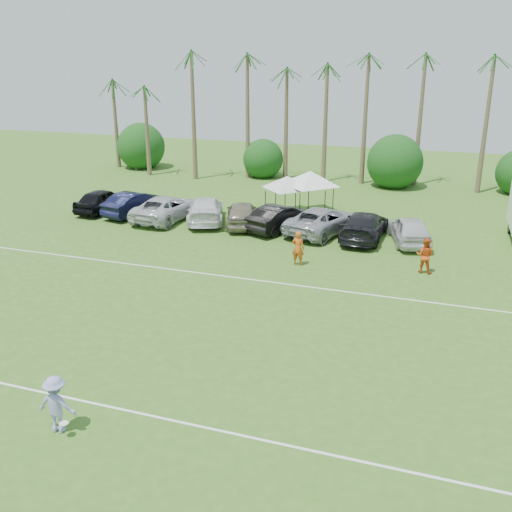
% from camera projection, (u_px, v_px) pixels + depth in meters
% --- Properties ---
extents(ground, '(120.00, 120.00, 0.00)m').
position_uv_depth(ground, '(49.00, 439.00, 17.02)').
color(ground, '#39651E').
rests_on(ground, ground).
extents(field_lines, '(80.00, 12.10, 0.01)m').
position_uv_depth(field_lines, '(171.00, 325.00, 24.16)').
color(field_lines, white).
rests_on(field_lines, ground).
extents(palm_tree_0, '(2.40, 2.40, 8.90)m').
position_uv_depth(palm_tree_0, '(104.00, 91.00, 55.13)').
color(palm_tree_0, brown).
rests_on(palm_tree_0, ground).
extents(palm_tree_1, '(2.40, 2.40, 9.90)m').
position_uv_depth(palm_tree_1, '(149.00, 83.00, 53.32)').
color(palm_tree_1, brown).
rests_on(palm_tree_1, ground).
extents(palm_tree_2, '(2.40, 2.40, 10.90)m').
position_uv_depth(palm_tree_2, '(198.00, 74.00, 51.50)').
color(palm_tree_2, brown).
rests_on(palm_tree_2, ground).
extents(palm_tree_3, '(2.40, 2.40, 11.90)m').
position_uv_depth(palm_tree_3, '(239.00, 64.00, 50.00)').
color(palm_tree_3, brown).
rests_on(palm_tree_3, ground).
extents(palm_tree_4, '(2.40, 2.40, 8.90)m').
position_uv_depth(palm_tree_4, '(282.00, 95.00, 49.64)').
color(palm_tree_4, brown).
rests_on(palm_tree_4, ground).
extents(palm_tree_5, '(2.40, 2.40, 9.90)m').
position_uv_depth(palm_tree_5, '(328.00, 86.00, 48.13)').
color(palm_tree_5, brown).
rests_on(palm_tree_5, ground).
extents(palm_tree_6, '(2.40, 2.40, 10.90)m').
position_uv_depth(palm_tree_6, '(376.00, 76.00, 46.63)').
color(palm_tree_6, brown).
rests_on(palm_tree_6, ground).
extents(palm_tree_7, '(2.40, 2.40, 11.90)m').
position_uv_depth(palm_tree_7, '(428.00, 65.00, 45.12)').
color(palm_tree_7, brown).
rests_on(palm_tree_7, ground).
extents(palm_tree_8, '(2.40, 2.40, 8.90)m').
position_uv_depth(palm_tree_8, '(491.00, 100.00, 44.46)').
color(palm_tree_8, brown).
rests_on(palm_tree_8, ground).
extents(bush_tree_0, '(4.00, 4.00, 4.00)m').
position_uv_depth(bush_tree_0, '(141.00, 150.00, 57.01)').
color(bush_tree_0, brown).
rests_on(bush_tree_0, ground).
extents(bush_tree_1, '(4.00, 4.00, 4.00)m').
position_uv_depth(bush_tree_1, '(264.00, 157.00, 53.04)').
color(bush_tree_1, brown).
rests_on(bush_tree_1, ground).
extents(bush_tree_2, '(4.00, 4.00, 4.00)m').
position_uv_depth(bush_tree_2, '(395.00, 165.00, 49.38)').
color(bush_tree_2, brown).
rests_on(bush_tree_2, ground).
extents(sideline_player_a, '(0.73, 0.51, 1.91)m').
position_uv_depth(sideline_player_a, '(298.00, 248.00, 30.80)').
color(sideline_player_a, '#D15717').
rests_on(sideline_player_a, ground).
extents(sideline_player_b, '(1.01, 0.84, 1.89)m').
position_uv_depth(sideline_player_b, '(425.00, 256.00, 29.69)').
color(sideline_player_b, '#D44D17').
rests_on(sideline_player_b, ground).
extents(canopy_tent_left, '(3.90, 3.90, 3.16)m').
position_uv_depth(canopy_tent_left, '(288.00, 176.00, 40.37)').
color(canopy_tent_left, black).
rests_on(canopy_tent_left, ground).
extents(canopy_tent_right, '(4.40, 4.40, 3.56)m').
position_uv_depth(canopy_tent_right, '(311.00, 171.00, 40.32)').
color(canopy_tent_right, black).
rests_on(canopy_tent_right, ground).
extents(frisbee_player, '(1.25, 0.78, 1.86)m').
position_uv_depth(frisbee_player, '(57.00, 404.00, 17.09)').
color(frisbee_player, '#9495D2').
rests_on(frisbee_player, ground).
extents(parked_car_0, '(2.27, 5.06, 1.69)m').
position_uv_depth(parked_car_0, '(103.00, 200.00, 41.42)').
color(parked_car_0, black).
rests_on(parked_car_0, ground).
extents(parked_car_1, '(2.86, 5.38, 1.69)m').
position_uv_depth(parked_car_1, '(135.00, 203.00, 40.50)').
color(parked_car_1, black).
rests_on(parked_car_1, ground).
extents(parked_car_2, '(3.15, 6.22, 1.69)m').
position_uv_depth(parked_car_2, '(167.00, 208.00, 39.33)').
color(parked_car_2, silver).
rests_on(parked_car_2, ground).
extents(parked_car_3, '(4.34, 6.27, 1.69)m').
position_uv_depth(parked_car_3, '(205.00, 210.00, 38.90)').
color(parked_car_3, white).
rests_on(parked_car_3, ground).
extents(parked_car_4, '(3.54, 5.33, 1.69)m').
position_uv_depth(parked_car_4, '(242.00, 214.00, 37.92)').
color(parked_car_4, gray).
rests_on(parked_car_4, ground).
extents(parked_car_5, '(3.62, 5.41, 1.69)m').
position_uv_depth(parked_car_5, '(280.00, 218.00, 36.98)').
color(parked_car_5, black).
rests_on(parked_car_5, ground).
extents(parked_car_6, '(4.46, 6.62, 1.69)m').
position_uv_depth(parked_car_6, '(322.00, 220.00, 36.34)').
color(parked_car_6, '#9C9EA6').
rests_on(parked_car_6, ground).
extents(parked_car_7, '(2.56, 5.89, 1.69)m').
position_uv_depth(parked_car_7, '(364.00, 226.00, 35.26)').
color(parked_car_7, black).
rests_on(parked_car_7, ground).
extents(parked_car_8, '(3.25, 5.30, 1.69)m').
position_uv_depth(parked_car_8, '(409.00, 230.00, 34.44)').
color(parked_car_8, silver).
rests_on(parked_car_8, ground).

